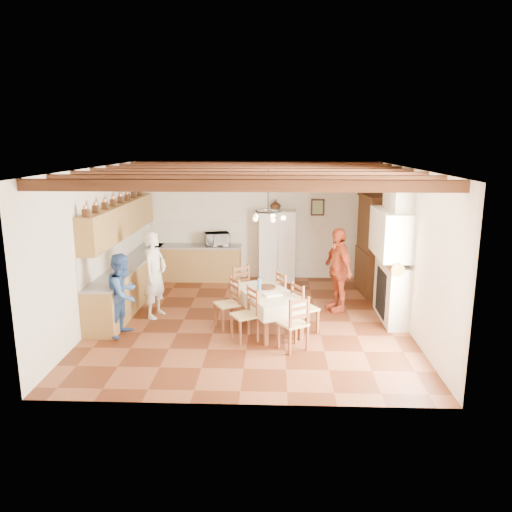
{
  "coord_description": "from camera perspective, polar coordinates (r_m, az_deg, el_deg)",
  "views": [
    {
      "loc": [
        0.47,
        -9.38,
        3.49
      ],
      "look_at": [
        0.1,
        0.3,
        1.25
      ],
      "focal_mm": 35.0,
      "sensor_mm": 36.0,
      "label": 1
    }
  ],
  "objects": [
    {
      "name": "wall_back",
      "position": [
        12.81,
        0.06,
        4.08
      ],
      "size": [
        6.0,
        0.02,
        3.0
      ],
      "primitive_type": "cube",
      "color": "#F4E5CB",
      "rests_on": "ground"
    },
    {
      "name": "backsplash_left",
      "position": [
        11.22,
        -15.79,
        0.75
      ],
      "size": [
        0.03,
        4.3,
        0.6
      ],
      "primitive_type": "cube",
      "color": "silver",
      "rests_on": "ground"
    },
    {
      "name": "fridge_vase",
      "position": [
        12.56,
        2.25,
        5.87
      ],
      "size": [
        0.28,
        0.28,
        0.27
      ],
      "primitive_type": "imported",
      "rotation": [
        0.0,
        0.0,
        0.07
      ],
      "color": "#35220C",
      "rests_on": "refrigerator"
    },
    {
      "name": "lower_cabinets_back",
      "position": [
        12.87,
        -6.91,
        -0.83
      ],
      "size": [
        2.3,
        0.6,
        0.86
      ],
      "primitive_type": "cube",
      "color": "olive",
      "rests_on": "ground"
    },
    {
      "name": "person_woman_blue",
      "position": [
        9.42,
        -14.93,
        -4.26
      ],
      "size": [
        0.74,
        0.86,
        1.53
      ],
      "primitive_type": "imported",
      "rotation": [
        0.0,
        0.0,
        1.33
      ],
      "color": "#315290",
      "rests_on": "floor"
    },
    {
      "name": "chair_left_near",
      "position": [
        8.93,
        -1.35,
        -6.69
      ],
      "size": [
        0.56,
        0.56,
        0.96
      ],
      "primitive_type": null,
      "rotation": [
        0.0,
        0.0,
        -1.05
      ],
      "color": "brown",
      "rests_on": "floor"
    },
    {
      "name": "ceiling_beams",
      "position": [
        9.41,
        -0.69,
        9.48
      ],
      "size": [
        6.0,
        6.3,
        0.16
      ],
      "primitive_type": null,
      "color": "#3B1C0F",
      "rests_on": "ground"
    },
    {
      "name": "chair_left_far",
      "position": [
        9.54,
        -3.33,
        -5.41
      ],
      "size": [
        0.56,
        0.56,
        0.96
      ],
      "primitive_type": null,
      "rotation": [
        0.0,
        0.0,
        -1.04
      ],
      "color": "brown",
      "rests_on": "floor"
    },
    {
      "name": "wall_picture",
      "position": [
        12.76,
        7.05,
        5.54
      ],
      "size": [
        0.34,
        0.03,
        0.42
      ],
      "primitive_type": "cube",
      "color": "black",
      "rests_on": "ground"
    },
    {
      "name": "chair_end_near",
      "position": [
        8.57,
        4.27,
        -7.6
      ],
      "size": [
        0.57,
        0.56,
        0.96
      ],
      "primitive_type": null,
      "rotation": [
        0.0,
        0.0,
        3.72
      ],
      "color": "brown",
      "rests_on": "floor"
    },
    {
      "name": "upper_cabinets",
      "position": [
        11.06,
        -15.21,
        4.04
      ],
      "size": [
        0.35,
        4.2,
        0.7
      ],
      "primitive_type": "cube",
      "color": "olive",
      "rests_on": "ground"
    },
    {
      "name": "countertop_back",
      "position": [
        12.77,
        -6.97,
        1.13
      ],
      "size": [
        2.34,
        0.62,
        0.04
      ],
      "primitive_type": "cube",
      "color": "slate",
      "rests_on": "lower_cabinets_back"
    },
    {
      "name": "chair_end_far",
      "position": [
        10.36,
        -1.18,
        -3.87
      ],
      "size": [
        0.58,
        0.57,
        0.96
      ],
      "primitive_type": null,
      "rotation": [
        0.0,
        0.0,
        0.64
      ],
      "color": "brown",
      "rests_on": "floor"
    },
    {
      "name": "wall_front",
      "position": [
        6.45,
        -2.1,
        -4.96
      ],
      "size": [
        6.0,
        0.02,
        3.0
      ],
      "primitive_type": "cube",
      "color": "#F4E5CB",
      "rests_on": "ground"
    },
    {
      "name": "hutch",
      "position": [
        11.85,
        13.23,
        1.29
      ],
      "size": [
        0.63,
        1.31,
        2.3
      ],
      "primitive_type": null,
      "rotation": [
        0.0,
        0.0,
        0.08
      ],
      "color": "#35220C",
      "rests_on": "floor"
    },
    {
      "name": "floor",
      "position": [
        10.03,
        -0.64,
        -7.42
      ],
      "size": [
        6.0,
        6.5,
        0.02
      ],
      "primitive_type": "cube",
      "color": "#4F2210",
      "rests_on": "ground"
    },
    {
      "name": "wall_left",
      "position": [
        10.2,
        -17.81,
        1.14
      ],
      "size": [
        0.02,
        6.5,
        3.0
      ],
      "primitive_type": "cube",
      "color": "#F4E5CB",
      "rests_on": "ground"
    },
    {
      "name": "countertop_left",
      "position": [
        11.21,
        -14.3,
        -0.85
      ],
      "size": [
        0.62,
        4.3,
        0.04
      ],
      "primitive_type": "cube",
      "color": "slate",
      "rests_on": "lower_cabinets_left"
    },
    {
      "name": "chair_right_near",
      "position": [
        9.34,
        5.61,
        -5.85
      ],
      "size": [
        0.56,
        0.57,
        0.96
      ],
      "primitive_type": null,
      "rotation": [
        0.0,
        0.0,
        2.12
      ],
      "color": "brown",
      "rests_on": "floor"
    },
    {
      "name": "person_man",
      "position": [
        10.19,
        -11.49,
        -2.08
      ],
      "size": [
        0.59,
        0.74,
        1.76
      ],
      "primitive_type": "imported",
      "rotation": [
        0.0,
        0.0,
        1.28
      ],
      "color": "silver",
      "rests_on": "floor"
    },
    {
      "name": "wall_right",
      "position": [
        9.92,
        16.98,
        0.87
      ],
      "size": [
        0.02,
        6.5,
        3.0
      ],
      "primitive_type": "cube",
      "color": "#F4E5CB",
      "rests_on": "ground"
    },
    {
      "name": "lower_cabinets_left",
      "position": [
        11.32,
        -14.18,
        -3.07
      ],
      "size": [
        0.6,
        4.3,
        0.86
      ],
      "primitive_type": "cube",
      "color": "olive",
      "rests_on": "ground"
    },
    {
      "name": "ceiling",
      "position": [
        9.4,
        -0.69,
        10.09
      ],
      "size": [
        6.0,
        6.5,
        0.02
      ],
      "primitive_type": "cube",
      "color": "white",
      "rests_on": "ground"
    },
    {
      "name": "chandelier",
      "position": [
        9.05,
        1.39,
        5.14
      ],
      "size": [
        0.47,
        0.47,
        0.03
      ],
      "primitive_type": "torus",
      "color": "black",
      "rests_on": "ground"
    },
    {
      "name": "refrigerator",
      "position": [
        12.73,
        2.5,
        1.25
      ],
      "size": [
        0.93,
        0.78,
        1.79
      ],
      "primitive_type": "cube",
      "rotation": [
        0.0,
        0.0,
        -0.05
      ],
      "color": "white",
      "rests_on": "floor"
    },
    {
      "name": "chair_right_far",
      "position": [
        10.04,
        3.74,
        -4.45
      ],
      "size": [
        0.54,
        0.55,
        0.96
      ],
      "primitive_type": null,
      "rotation": [
        0.0,
        0.0,
        2.02
      ],
      "color": "brown",
      "rests_on": "floor"
    },
    {
      "name": "person_woman_red",
      "position": [
        10.52,
        9.34,
        -1.54
      ],
      "size": [
        0.76,
        1.11,
        1.75
      ],
      "primitive_type": "imported",
      "rotation": [
        0.0,
        0.0,
        -1.21
      ],
      "color": "#A1371C",
      "rests_on": "floor"
    },
    {
      "name": "dining_table",
      "position": [
        9.41,
        1.34,
        -4.62
      ],
      "size": [
        1.43,
        1.85,
        0.72
      ],
      "rotation": [
        0.0,
        0.0,
        0.41
      ],
      "color": "silver",
      "rests_on": "floor"
    },
    {
      "name": "microwave",
      "position": [
        12.65,
        -4.46,
        1.93
      ],
      "size": [
        0.68,
        0.55,
        0.33
      ],
      "primitive_type": "imported",
      "rotation": [
        0.0,
        0.0,
        0.27
      ],
      "color": "silver",
      "rests_on": "countertop_back"
    },
    {
      "name": "fireplace",
      "position": [
        10.06,
        15.06,
        0.58
      ],
      "size": [
        0.56,
        1.6,
        2.8
      ],
      "primitive_type": null,
      "color": "beige",
      "rests_on": "ground"
    },
    {
      "name": "backsplash_back",
      "position": [
        12.98,
        -6.81,
        2.77
      ],
      "size": [
        2.3,
        0.03,
        0.6
      ],
      "primitive_type": "cube",
      "color": "silver",
      "rests_on": "ground"
    }
  ]
}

